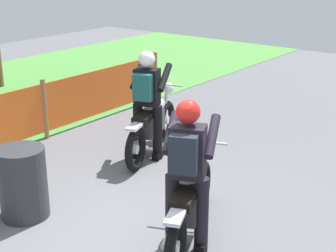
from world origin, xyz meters
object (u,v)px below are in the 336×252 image
Objects in this scene: motorcycle_trailing at (152,124)px; rider_lead at (187,169)px; oil_drum at (23,183)px; rider_trailing at (147,99)px; motorcycle_lead at (191,201)px.

rider_lead reaches higher than motorcycle_trailing.
motorcycle_trailing reaches higher than oil_drum.
oil_drum is at bearing 84.00° from rider_lead.
rider_lead is at bearing -72.81° from oil_drum.
motorcycle_trailing is at bearing 1.78° from oil_drum.
motorcycle_trailing is at bearing 0.51° from rider_trailing.
motorcycle_lead is 2.47m from rider_trailing.
oil_drum is (-0.81, 1.89, -0.03)m from motorcycle_lead.
rider_trailing is (1.72, 1.98, 0.00)m from rider_lead.
rider_trailing is 1.92× the size of oil_drum.
motorcycle_trailing is 1.19× the size of rider_trailing.
motorcycle_lead is at bearing -150.74° from motorcycle_trailing.
motorcycle_lead is at bearing 0.51° from rider_lead.
motorcycle_trailing is 0.52m from rider_trailing.
rider_lead is (-0.20, -0.09, 0.48)m from motorcycle_lead.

